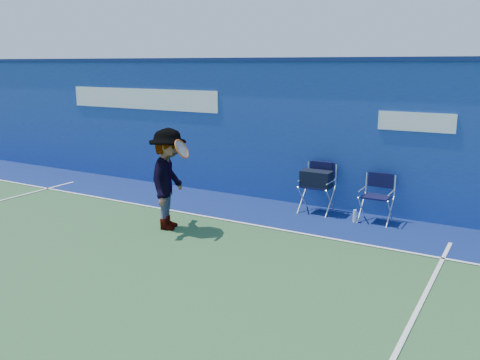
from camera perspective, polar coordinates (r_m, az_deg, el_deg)
The scene contains 8 objects.
ground at distance 7.84m, azimuth -17.70°, elevation -9.88°, with size 80.00×80.00×0.00m, color #2D552E.
stadium_wall at distance 11.46m, azimuth 1.24°, elevation 5.91°, with size 24.00×0.50×3.08m.
out_of_bounds_strip at distance 10.83m, azimuth -1.59°, elevation -2.87°, with size 24.00×1.80×0.01m, color navy.
court_lines at distance 8.21m, azimuth -14.60°, elevation -8.52°, with size 24.00×12.00×0.01m.
directors_chair_left at distance 10.35m, azimuth 8.62°, elevation -1.32°, with size 0.60×0.55×1.01m.
directors_chair_right at distance 9.99m, azimuth 15.01°, elevation -2.99°, with size 0.55×0.49×0.92m.
water_bottle at distance 9.91m, azimuth 12.76°, elevation -3.99°, with size 0.07×0.07×0.25m, color silver.
tennis_player at distance 9.24m, azimuth -8.01°, elevation 0.11°, with size 1.07×1.35×1.84m.
Camera 1 is at (5.46, -4.77, 2.97)m, focal length 38.00 mm.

